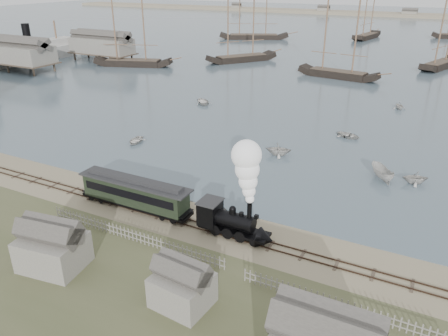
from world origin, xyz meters
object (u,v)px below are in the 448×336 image
at_px(locomotive, 242,198).
at_px(passenger_coach, 135,192).
at_px(beached_dinghy, 215,210).
at_px(steamship, 28,42).

distance_m(locomotive, passenger_coach, 12.37).
height_order(beached_dinghy, steamship, steamship).
bearing_deg(locomotive, beached_dinghy, 146.72).
bearing_deg(beached_dinghy, locomotive, -103.21).
xyz_separation_m(beached_dinghy, steamship, (-86.86, 51.75, 4.67)).
height_order(passenger_coach, beached_dinghy, passenger_coach).
xyz_separation_m(locomotive, passenger_coach, (-12.15, -0.00, -2.29)).
distance_m(passenger_coach, steamship, 96.04).
distance_m(beached_dinghy, steamship, 101.21).
height_order(locomotive, beached_dinghy, locomotive).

